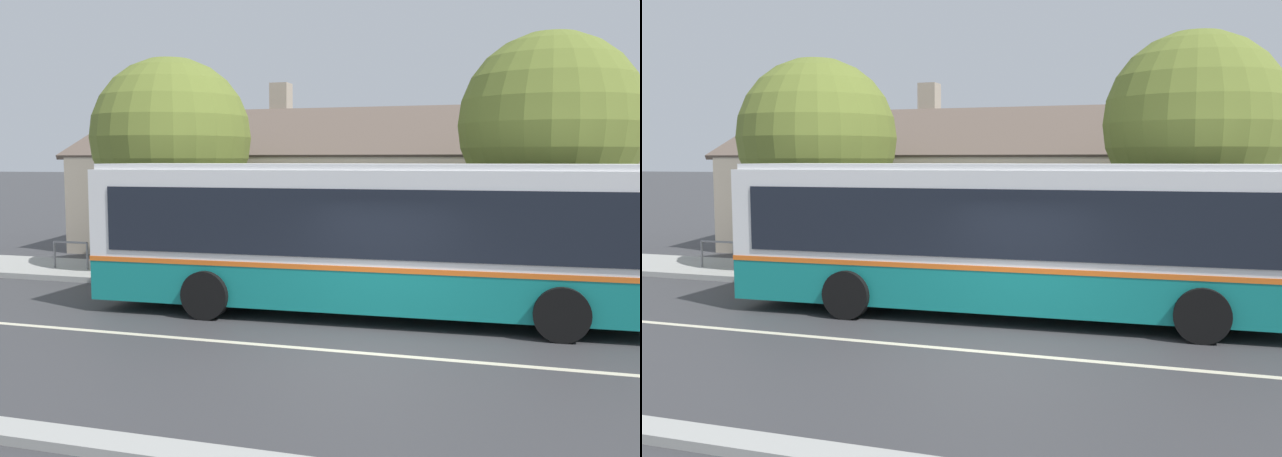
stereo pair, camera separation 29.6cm
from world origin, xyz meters
TOP-DOWN VIEW (x-y plane):
  - ground_plane at (0.00, 0.00)m, footprint 300.00×300.00m
  - sidewalk_far at (0.00, 6.00)m, footprint 60.00×3.00m
  - lane_divider_stripe at (0.00, 0.00)m, footprint 60.00×0.16m
  - community_building at (0.55, 13.71)m, footprint 27.60×8.62m
  - transit_bus at (-0.48, 2.90)m, footprint 11.93×3.03m
  - bench_by_building at (-6.57, 5.49)m, footprint 1.64×0.51m
  - bench_down_street at (-2.77, 5.92)m, footprint 1.59×0.51m
  - street_tree_primary at (2.93, 7.08)m, footprint 4.51×4.51m
  - street_tree_secondary at (-7.29, 6.79)m, footprint 4.52×4.52m
  - bike_rack at (-10.00, 5.72)m, footprint 1.16×0.06m

SIDE VIEW (x-z plane):
  - ground_plane at x=0.00m, z-range 0.00..0.00m
  - lane_divider_stripe at x=0.00m, z-range 0.00..0.01m
  - sidewalk_far at x=0.00m, z-range 0.00..0.15m
  - bench_down_street at x=-2.77m, z-range 0.09..1.03m
  - bench_by_building at x=-6.57m, z-range 0.10..1.04m
  - bike_rack at x=-10.00m, z-range 0.29..1.07m
  - transit_bus at x=-0.48m, z-range 0.12..3.28m
  - community_building at x=0.55m, z-range -1.29..4.87m
  - street_tree_secondary at x=-7.29m, z-range 0.80..6.92m
  - street_tree_primary at x=2.93m, z-range 0.77..7.13m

